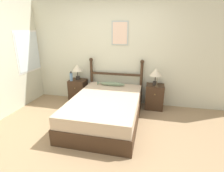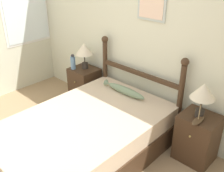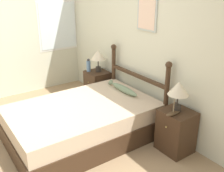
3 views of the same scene
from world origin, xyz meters
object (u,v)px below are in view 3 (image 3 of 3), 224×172
at_px(bed, 83,122).
at_px(table_lamp_right, 179,90).
at_px(bottle, 88,66).
at_px(nightstand_right, 176,131).
at_px(model_boat, 173,113).
at_px(nightstand_left, 98,86).
at_px(fish_pillow, 123,89).
at_px(table_lamp_left, 98,56).

bearing_deg(bed, table_lamp_right, 41.13).
relative_size(table_lamp_right, bottle, 1.68).
distance_m(nightstand_right, model_boat, 0.34).
height_order(nightstand_right, table_lamp_right, table_lamp_right).
relative_size(bed, nightstand_left, 3.50).
xyz_separation_m(model_boat, fish_pillow, (-1.07, 0.03, -0.04)).
bearing_deg(model_boat, nightstand_right, 102.07).
xyz_separation_m(table_lamp_left, model_boat, (1.99, -0.14, -0.28)).
height_order(model_boat, fish_pillow, model_boat).
height_order(table_lamp_left, fish_pillow, table_lamp_left).
height_order(table_lamp_right, model_boat, table_lamp_right).
distance_m(bed, table_lamp_left, 1.46).
bearing_deg(table_lamp_left, nightstand_left, -90.04).
xyz_separation_m(nightstand_left, nightstand_right, (1.96, 0.00, 0.00)).
bearing_deg(bed, model_boat, 36.34).
xyz_separation_m(bed, fish_pillow, (-0.06, 0.77, 0.31)).
distance_m(table_lamp_right, bottle, 2.07).
bearing_deg(fish_pillow, table_lamp_right, 4.24).
bearing_deg(bottle, bed, -34.19).
bearing_deg(model_boat, fish_pillow, 178.52).
xyz_separation_m(table_lamp_right, fish_pillow, (-1.03, -0.08, -0.32)).
relative_size(nightstand_right, model_boat, 2.49).
bearing_deg(table_lamp_right, bottle, -177.25).
height_order(bed, fish_pillow, fish_pillow).
bearing_deg(nightstand_left, nightstand_right, 0.00).
bearing_deg(table_lamp_right, table_lamp_left, 178.80).
xyz_separation_m(nightstand_left, table_lamp_right, (1.95, -0.02, 0.59)).
distance_m(table_lamp_left, fish_pillow, 0.98).
bearing_deg(bottle, table_lamp_left, 50.26).
bearing_deg(bottle, nightstand_right, 3.18).
bearing_deg(bottle, fish_pillow, 1.26).
height_order(nightstand_left, nightstand_right, same).
distance_m(nightstand_left, bottle, 0.43).
distance_m(bed, bottle, 1.40).
bearing_deg(nightstand_right, table_lamp_right, -130.10).
height_order(bed, nightstand_left, nightstand_left).
distance_m(nightstand_right, table_lamp_right, 0.59).
height_order(table_lamp_left, table_lamp_right, same).
xyz_separation_m(nightstand_left, bottle, (-0.12, -0.12, 0.40)).
xyz_separation_m(nightstand_right, fish_pillow, (-1.04, -0.09, 0.28)).
bearing_deg(bottle, nightstand_left, 44.76).
relative_size(bottle, fish_pillow, 0.36).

